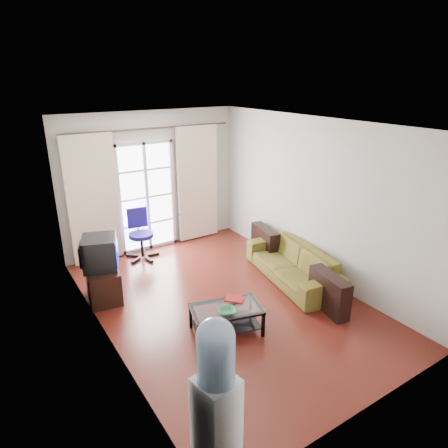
# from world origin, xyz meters

# --- Properties ---
(floor) EXTENTS (5.20, 5.20, 0.00)m
(floor) POSITION_xyz_m (0.00, 0.00, 0.00)
(floor) COLOR maroon
(floor) RESTS_ON ground
(ceiling) EXTENTS (5.20, 5.20, 0.00)m
(ceiling) POSITION_xyz_m (0.00, 0.00, 2.70)
(ceiling) COLOR white
(ceiling) RESTS_ON wall_back
(wall_back) EXTENTS (3.60, 0.02, 2.70)m
(wall_back) POSITION_xyz_m (0.00, 2.60, 1.35)
(wall_back) COLOR beige
(wall_back) RESTS_ON floor
(wall_front) EXTENTS (3.60, 0.02, 2.70)m
(wall_front) POSITION_xyz_m (0.00, -2.60, 1.35)
(wall_front) COLOR beige
(wall_front) RESTS_ON floor
(wall_left) EXTENTS (0.02, 5.20, 2.70)m
(wall_left) POSITION_xyz_m (-1.80, 0.00, 1.35)
(wall_left) COLOR beige
(wall_left) RESTS_ON floor
(wall_right) EXTENTS (0.02, 5.20, 2.70)m
(wall_right) POSITION_xyz_m (1.80, 0.00, 1.35)
(wall_right) COLOR beige
(wall_right) RESTS_ON floor
(french_door) EXTENTS (1.16, 0.06, 2.15)m
(french_door) POSITION_xyz_m (-0.15, 2.54, 1.07)
(french_door) COLOR white
(french_door) RESTS_ON wall_back
(curtain_rod) EXTENTS (3.30, 0.04, 0.04)m
(curtain_rod) POSITION_xyz_m (0.00, 2.50, 2.38)
(curtain_rod) COLOR #4C3F2D
(curtain_rod) RESTS_ON wall_back
(curtain_left) EXTENTS (0.90, 0.07, 2.35)m
(curtain_left) POSITION_xyz_m (-1.20, 2.48, 1.20)
(curtain_left) COLOR beige
(curtain_left) RESTS_ON curtain_rod
(curtain_right) EXTENTS (0.90, 0.07, 2.35)m
(curtain_right) POSITION_xyz_m (0.95, 2.48, 1.20)
(curtain_right) COLOR beige
(curtain_right) RESTS_ON curtain_rod
(radiator) EXTENTS (0.64, 0.12, 0.64)m
(radiator) POSITION_xyz_m (0.80, 2.50, 0.33)
(radiator) COLOR gray
(radiator) RESTS_ON floor
(sofa) EXTENTS (2.31, 1.54, 0.59)m
(sofa) POSITION_xyz_m (1.36, -0.04, 0.30)
(sofa) COLOR olive
(sofa) RESTS_ON floor
(coffee_table) EXTENTS (1.05, 0.77, 0.38)m
(coffee_table) POSITION_xyz_m (-0.41, -0.68, 0.25)
(coffee_table) COLOR silver
(coffee_table) RESTS_ON floor
(bowl) EXTENTS (0.36, 0.36, 0.06)m
(bowl) POSITION_xyz_m (-0.47, -0.79, 0.41)
(bowl) COLOR #36812F
(bowl) RESTS_ON coffee_table
(book) EXTENTS (0.44, 0.44, 0.02)m
(book) POSITION_xyz_m (-0.27, -0.63, 0.39)
(book) COLOR #A43114
(book) RESTS_ON coffee_table
(remote) EXTENTS (0.16, 0.07, 0.02)m
(remote) POSITION_xyz_m (-0.25, -0.65, 0.39)
(remote) COLOR black
(remote) RESTS_ON coffee_table
(tv_stand) EXTENTS (0.58, 0.77, 0.52)m
(tv_stand) POSITION_xyz_m (-1.54, 1.09, 0.26)
(tv_stand) COLOR black
(tv_stand) RESTS_ON floor
(crt_tv) EXTENTS (0.66, 0.67, 0.49)m
(crt_tv) POSITION_xyz_m (-1.54, 1.16, 0.77)
(crt_tv) COLOR black
(crt_tv) RESTS_ON tv_stand
(task_chair) EXTENTS (0.72, 0.72, 0.96)m
(task_chair) POSITION_xyz_m (-0.46, 2.20, 0.28)
(task_chair) COLOR black
(task_chair) RESTS_ON floor
(water_cooler) EXTENTS (0.38, 0.37, 1.58)m
(water_cooler) POSITION_xyz_m (-1.60, -2.35, 0.83)
(water_cooler) COLOR white
(water_cooler) RESTS_ON floor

